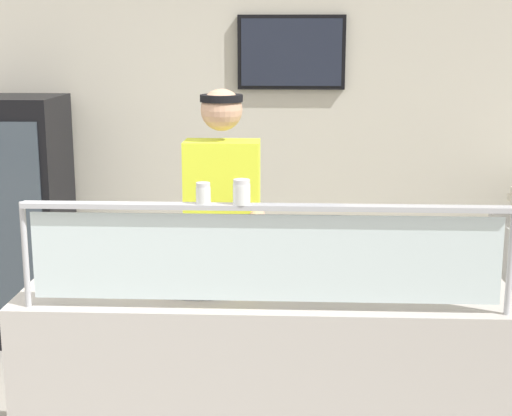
{
  "coord_description": "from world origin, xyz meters",
  "views": [
    {
      "loc": [
        1.16,
        -2.88,
        2.02
      ],
      "look_at": [
        1.0,
        0.36,
        1.3
      ],
      "focal_mm": 54.8,
      "sensor_mm": 36.0,
      "label": 1
    }
  ],
  "objects_px": {
    "pizza_server": "(197,277)",
    "drink_fridge": "(15,219)",
    "pizza_tray": "(202,280)",
    "pepper_flake_shaker": "(242,193)",
    "parmesan_shaker": "(203,195)",
    "worker_figure": "(223,236)"
  },
  "relations": [
    {
      "from": "pizza_tray",
      "to": "pepper_flake_shaker",
      "type": "relative_size",
      "value": 4.64
    },
    {
      "from": "parmesan_shaker",
      "to": "worker_figure",
      "type": "xyz_separation_m",
      "value": [
        -0.01,
        0.94,
        -0.41
      ]
    },
    {
      "from": "pizza_server",
      "to": "pepper_flake_shaker",
      "type": "distance_m",
      "value": 0.57
    },
    {
      "from": "pepper_flake_shaker",
      "to": "drink_fridge",
      "type": "distance_m",
      "value": 2.69
    },
    {
      "from": "pizza_server",
      "to": "parmesan_shaker",
      "type": "height_order",
      "value": "parmesan_shaker"
    },
    {
      "from": "pizza_tray",
      "to": "pepper_flake_shaker",
      "type": "distance_m",
      "value": 0.59
    },
    {
      "from": "pizza_tray",
      "to": "pizza_server",
      "type": "height_order",
      "value": "pizza_server"
    },
    {
      "from": "parmesan_shaker",
      "to": "pizza_server",
      "type": "bearing_deg",
      "value": 102.88
    },
    {
      "from": "worker_figure",
      "to": "drink_fridge",
      "type": "xyz_separation_m",
      "value": [
        -1.5,
        1.09,
        -0.19
      ]
    },
    {
      "from": "drink_fridge",
      "to": "pepper_flake_shaker",
      "type": "bearing_deg",
      "value": -50.91
    },
    {
      "from": "pepper_flake_shaker",
      "to": "worker_figure",
      "type": "height_order",
      "value": "worker_figure"
    },
    {
      "from": "pizza_tray",
      "to": "drink_fridge",
      "type": "distance_m",
      "value": 2.26
    },
    {
      "from": "pizza_server",
      "to": "drink_fridge",
      "type": "xyz_separation_m",
      "value": [
        -1.44,
        1.74,
        -0.17
      ]
    },
    {
      "from": "parmesan_shaker",
      "to": "worker_figure",
      "type": "relative_size",
      "value": 0.05
    },
    {
      "from": "pepper_flake_shaker",
      "to": "drink_fridge",
      "type": "xyz_separation_m",
      "value": [
        -1.65,
        2.04,
        -0.61
      ]
    },
    {
      "from": "pizza_server",
      "to": "drink_fridge",
      "type": "height_order",
      "value": "drink_fridge"
    },
    {
      "from": "pizza_server",
      "to": "pepper_flake_shaker",
      "type": "height_order",
      "value": "pepper_flake_shaker"
    },
    {
      "from": "pepper_flake_shaker",
      "to": "drink_fridge",
      "type": "height_order",
      "value": "drink_fridge"
    },
    {
      "from": "pizza_tray",
      "to": "pepper_flake_shaker",
      "type": "height_order",
      "value": "pepper_flake_shaker"
    },
    {
      "from": "pepper_flake_shaker",
      "to": "pizza_tray",
      "type": "bearing_deg",
      "value": 121.8
    },
    {
      "from": "pizza_tray",
      "to": "drink_fridge",
      "type": "bearing_deg",
      "value": 130.3
    },
    {
      "from": "pizza_tray",
      "to": "pizza_server",
      "type": "xyz_separation_m",
      "value": [
        -0.02,
        -0.02,
        0.02
      ]
    }
  ]
}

